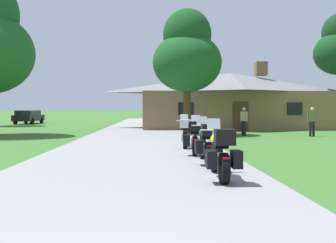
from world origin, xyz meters
TOP-DOWN VIEW (x-y plane):
  - ground_plane at (0.00, 20.00)m, footprint 500.00×500.00m
  - asphalt_driveway at (0.00, 18.00)m, footprint 6.40×80.00m
  - motorcycle_yellow_nearest_to_camera at (2.01, 6.67)m, footprint 0.73×2.08m
  - motorcycle_green_second_in_row at (2.06, 9.16)m, footprint 0.72×2.08m
  - motorcycle_blue_third_in_row at (1.98, 11.28)m, footprint 0.89×2.08m
  - motorcycle_white_farthest_in_row at (1.82, 13.59)m, footprint 0.66×2.08m
  - stone_lodge at (6.84, 29.34)m, footprint 14.85×8.05m
  - bystander_olive_shirt_near_lodge at (9.62, 19.84)m, footprint 0.55×0.25m
  - bystander_tan_shirt_beside_signpost at (5.91, 20.72)m, footprint 0.38×0.48m
  - tree_by_lodge_front at (2.63, 21.60)m, footprint 4.18×4.18m
  - parked_black_suv_far_left at (-12.40, 38.76)m, footprint 2.05×4.67m

SIDE VIEW (x-z plane):
  - ground_plane at x=0.00m, z-range 0.00..0.00m
  - asphalt_driveway at x=0.00m, z-range 0.00..0.06m
  - motorcycle_yellow_nearest_to_camera at x=2.01m, z-range -0.04..1.26m
  - motorcycle_green_second_in_row at x=2.06m, z-range -0.04..1.26m
  - motorcycle_blue_third_in_row at x=1.98m, z-range -0.04..1.26m
  - motorcycle_white_farthest_in_row at x=1.82m, z-range -0.03..1.27m
  - parked_black_suv_far_left at x=-12.40m, z-range 0.08..1.48m
  - bystander_olive_shirt_near_lodge at x=9.62m, z-range 0.10..1.76m
  - bystander_tan_shirt_beside_signpost at x=5.91m, z-range 0.10..1.76m
  - stone_lodge at x=6.84m, z-range -0.38..5.00m
  - tree_by_lodge_front at x=2.63m, z-range 1.05..8.66m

